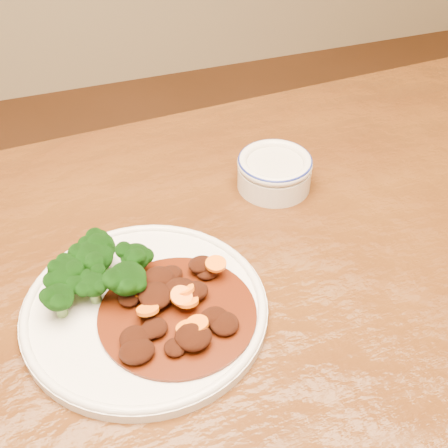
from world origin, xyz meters
name	(u,v)px	position (x,y,z in m)	size (l,w,h in m)	color
dining_table	(206,356)	(0.00, 0.00, 0.67)	(1.55, 0.99, 0.75)	#502B0E
dinner_plate	(145,309)	(-0.07, 0.02, 0.76)	(0.29, 0.29, 0.02)	white
broccoli_florets	(97,269)	(-0.11, 0.07, 0.79)	(0.14, 0.11, 0.05)	#6B954D
mince_stew	(173,308)	(-0.04, 0.00, 0.77)	(0.19, 0.19, 0.03)	#461107
dip_bowl	(274,171)	(0.17, 0.21, 0.78)	(0.11, 0.11, 0.05)	silver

